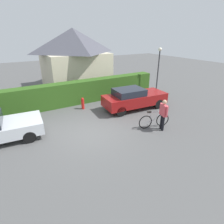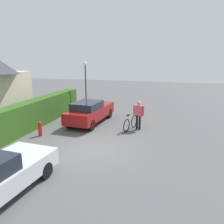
# 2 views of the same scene
# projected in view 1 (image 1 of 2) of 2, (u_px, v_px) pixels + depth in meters

# --- Properties ---
(ground_plane) EXTENTS (60.00, 60.00, 0.00)m
(ground_plane) POSITION_uv_depth(u_px,v_px,m) (91.00, 133.00, 9.61)
(ground_plane) COLOR #525252
(hedge_row) EXTENTS (14.99, 0.90, 1.63)m
(hedge_row) POSITION_uv_depth(u_px,v_px,m) (64.00, 95.00, 12.93)
(hedge_row) COLOR #30581B
(hedge_row) RESTS_ON ground
(house_distant) EXTENTS (5.76, 5.35, 5.26)m
(house_distant) POSITION_uv_depth(u_px,v_px,m) (74.00, 58.00, 17.15)
(house_distant) COLOR beige
(house_distant) RESTS_ON ground
(parked_car_far) EXTENTS (4.45, 1.98, 1.46)m
(parked_car_far) POSITION_uv_depth(u_px,v_px,m) (134.00, 98.00, 12.39)
(parked_car_far) COLOR maroon
(parked_car_far) RESTS_ON ground
(bicycle) EXTENTS (1.77, 0.61, 1.02)m
(bicycle) POSITION_uv_depth(u_px,v_px,m) (154.00, 120.00, 10.03)
(bicycle) COLOR black
(bicycle) RESTS_ON ground
(person_rider) EXTENTS (0.31, 0.67, 1.71)m
(person_rider) POSITION_uv_depth(u_px,v_px,m) (163.00, 113.00, 9.54)
(person_rider) COLOR black
(person_rider) RESTS_ON ground
(street_lamp) EXTENTS (0.28, 0.28, 3.78)m
(street_lamp) POSITION_uv_depth(u_px,v_px,m) (159.00, 64.00, 14.84)
(street_lamp) COLOR #38383D
(street_lamp) RESTS_ON ground
(fire_hydrant) EXTENTS (0.20, 0.20, 0.81)m
(fire_hydrant) POSITION_uv_depth(u_px,v_px,m) (83.00, 103.00, 12.49)
(fire_hydrant) COLOR red
(fire_hydrant) RESTS_ON ground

